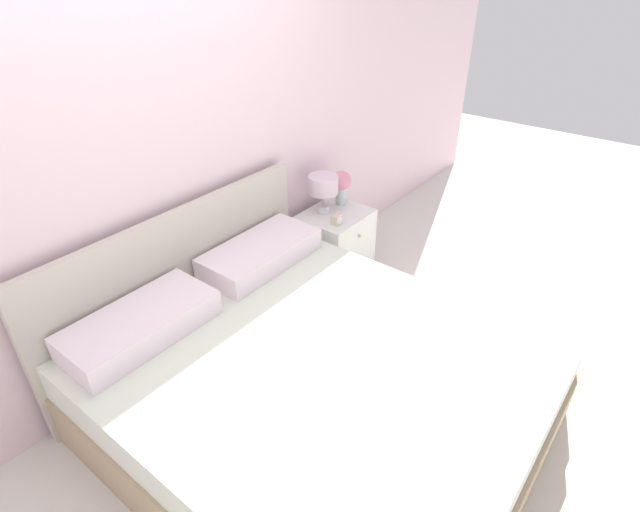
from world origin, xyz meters
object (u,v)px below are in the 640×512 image
(nightstand, at_px, (335,244))
(table_lamp, at_px, (323,186))
(flower_vase, at_px, (341,184))
(alarm_clock, at_px, (337,220))
(bed, at_px, (306,382))

(nightstand, distance_m, table_lamp, 0.48)
(flower_vase, bearing_deg, alarm_clock, -149.33)
(table_lamp, bearing_deg, bed, -145.73)
(nightstand, relative_size, alarm_clock, 6.81)
(table_lamp, distance_m, flower_vase, 0.20)
(table_lamp, xyz_separation_m, flower_vase, (0.20, -0.02, -0.04))
(bed, xyz_separation_m, alarm_clock, (1.11, 0.63, 0.29))
(nightstand, bearing_deg, alarm_clock, -140.77)
(bed, bearing_deg, flower_vase, 29.71)
(bed, height_order, flower_vase, bed)
(flower_vase, bearing_deg, table_lamp, 173.60)
(nightstand, height_order, table_lamp, table_lamp)
(nightstand, relative_size, table_lamp, 1.83)
(bed, relative_size, alarm_clock, 27.06)
(flower_vase, bearing_deg, nightstand, -158.00)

